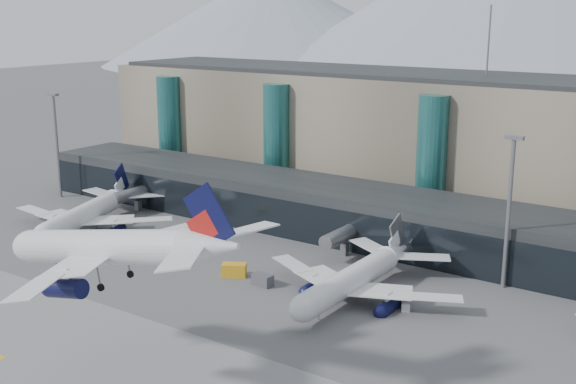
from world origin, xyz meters
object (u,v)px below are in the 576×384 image
(veh_a, at_px, (82,233))
(veh_b, at_px, (184,239))
(hero_jet, at_px, (124,240))
(veh_g, at_px, (406,305))
(lightmast_left, at_px, (57,139))
(jet_parked_mid, at_px, (361,268))
(veh_c, at_px, (263,280))
(veh_f, at_px, (90,208))
(veh_h, at_px, (234,270))
(jet_parked_left, at_px, (92,205))
(lightmast_mid, at_px, (509,204))

(veh_a, relative_size, veh_b, 1.27)
(hero_jet, relative_size, veh_g, 16.92)
(lightmast_left, relative_size, veh_b, 10.73)
(jet_parked_mid, relative_size, veh_a, 12.21)
(veh_c, bearing_deg, jet_parked_mid, 27.63)
(veh_f, xyz_separation_m, veh_h, (53.38, -13.80, 0.30))
(jet_parked_left, bearing_deg, veh_h, -117.38)
(jet_parked_left, relative_size, veh_c, 10.94)
(lightmast_left, relative_size, veh_a, 8.47)
(veh_f, bearing_deg, lightmast_mid, -117.64)
(lightmast_left, distance_m, veh_c, 80.00)
(veh_b, bearing_deg, veh_c, -117.51)
(veh_a, distance_m, veh_f, 19.93)
(hero_jet, relative_size, jet_parked_mid, 1.01)
(jet_parked_left, distance_m, veh_a, 8.53)
(jet_parked_left, bearing_deg, veh_g, -111.07)
(jet_parked_left, distance_m, veh_g, 74.36)
(hero_jet, distance_m, jet_parked_mid, 44.74)
(veh_f, distance_m, veh_h, 55.13)
(lightmast_left, xyz_separation_m, veh_h, (69.91, -18.57, -13.26))
(veh_c, bearing_deg, veh_g, 16.24)
(lightmast_mid, relative_size, jet_parked_mid, 0.69)
(hero_jet, bearing_deg, lightmast_left, 142.15)
(veh_a, bearing_deg, veh_b, -3.95)
(veh_f, bearing_deg, lightmast_left, 41.50)
(veh_h, bearing_deg, lightmast_left, 135.21)
(lightmast_mid, distance_m, jet_parked_left, 85.54)
(jet_parked_mid, bearing_deg, lightmast_mid, -48.35)
(hero_jet, distance_m, veh_c, 39.91)
(jet_parked_left, xyz_separation_m, veh_f, (-9.91, 7.75, -3.86))
(lightmast_mid, distance_m, veh_b, 63.08)
(jet_parked_mid, bearing_deg, jet_parked_left, 90.03)
(lightmast_mid, distance_m, veh_a, 83.47)
(veh_a, bearing_deg, hero_jet, -65.02)
(lightmast_left, relative_size, lightmast_mid, 1.00)
(hero_jet, xyz_separation_m, veh_b, (-32.93, 45.13, -17.91))
(veh_b, xyz_separation_m, veh_h, (20.24, -9.28, 0.47))
(hero_jet, bearing_deg, jet_parked_mid, 73.04)
(hero_jet, xyz_separation_m, veh_h, (-12.69, 35.85, -17.45))
(veh_c, bearing_deg, jet_parked_left, 178.14)
(veh_f, bearing_deg, hero_jet, -159.32)
(lightmast_mid, distance_m, veh_g, 24.23)
(veh_b, height_order, veh_c, veh_c)
(lightmast_mid, xyz_separation_m, veh_c, (-33.49, -22.13, -13.43))
(lightmast_left, relative_size, veh_g, 11.60)
(lightmast_left, height_order, veh_a, lightmast_left)
(hero_jet, bearing_deg, veh_g, 61.11)
(veh_b, xyz_separation_m, veh_c, (26.84, -9.84, 0.30))
(veh_a, height_order, veh_f, veh_f)
(lightmast_left, xyz_separation_m, jet_parked_left, (26.44, -12.52, -9.70))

